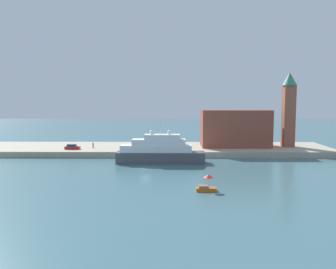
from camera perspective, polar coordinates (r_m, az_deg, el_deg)
name	(u,v)px	position (r m, az deg, el deg)	size (l,w,h in m)	color
ground	(145,169)	(89.73, -3.46, -5.28)	(400.00, 400.00, 0.00)	#3D6670
quay_dock	(152,149)	(116.93, -2.52, -2.24)	(110.00, 23.56, 1.67)	#ADA38E
large_yacht	(159,151)	(97.22, -1.35, -2.60)	(22.98, 4.67, 11.17)	#4C4C51
small_motorboat	(206,185)	(69.27, 5.89, -7.68)	(3.68, 1.80, 3.13)	#C66019
harbor_building	(235,128)	(118.41, 10.23, 0.97)	(21.09, 10.83, 11.48)	brown
bell_tower	(289,107)	(121.48, 17.99, 4.08)	(4.50, 4.50, 22.95)	#93513D
parked_car	(72,147)	(114.19, -14.44, -1.88)	(4.40, 1.71, 1.46)	#B21E1E
person_figure	(93,145)	(115.97, -11.39, -1.61)	(0.36, 0.36, 1.72)	#4C4C4C
mooring_bollard	(159,150)	(105.97, -1.37, -2.45)	(0.38, 0.38, 0.66)	black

